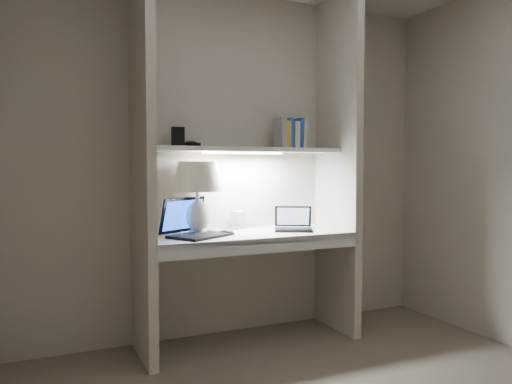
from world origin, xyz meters
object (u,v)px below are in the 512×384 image
table_lamp (198,185)px  book_row (290,134)px  laptop_netbook (293,225)px  laptop_main (194,227)px  speaker (239,220)px

table_lamp → book_row: bearing=0.8°
table_lamp → laptop_netbook: (0.69, -0.09, -0.29)m
table_lamp → laptop_main: table_lamp is taller
laptop_netbook → book_row: (0.02, 0.10, 0.66)m
speaker → book_row: size_ratio=0.61×
book_row → laptop_netbook: bearing=-103.3°
laptop_main → book_row: (0.77, 0.09, 0.64)m
book_row → table_lamp: bearing=-179.2°
laptop_netbook → laptop_main: bearing=-154.1°
laptop_main → laptop_netbook: size_ratio=1.45×
laptop_main → laptop_netbook: 0.75m
table_lamp → laptop_netbook: 0.76m
book_row → speaker: bearing=161.1°
laptop_netbook → book_row: bearing=103.3°
speaker → book_row: book_row is taller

